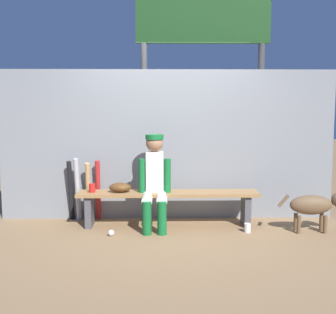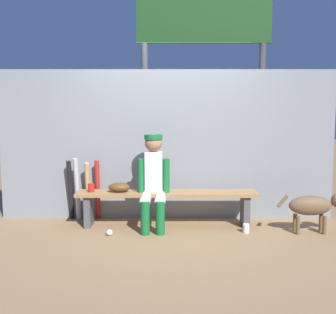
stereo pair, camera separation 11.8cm
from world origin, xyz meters
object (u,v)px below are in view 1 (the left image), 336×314
at_px(bat_aluminum_red, 98,190).
at_px(bat_aluminum_black, 71,190).
at_px(player_seated, 155,178).
at_px(dog, 316,205).
at_px(baseball, 111,233).
at_px(scoreboard, 207,48).
at_px(bat_wood_tan, 88,191).
at_px(baseball_glove, 120,187).
at_px(dugout_bench, 168,199).
at_px(bat_aluminum_silver, 78,190).
at_px(cup_on_bench, 92,188).
at_px(cup_on_ground, 247,228).

height_order(bat_aluminum_red, bat_aluminum_black, bat_aluminum_red).
bearing_deg(player_seated, dog, -5.96).
bearing_deg(bat_aluminum_red, dog, -12.66).
height_order(baseball, scoreboard, scoreboard).
distance_m(bat_wood_tan, scoreboard, 2.80).
bearing_deg(baseball, baseball_glove, 80.15).
height_order(dugout_bench, bat_aluminum_red, bat_aluminum_red).
distance_m(bat_aluminum_black, scoreboard, 2.93).
height_order(bat_aluminum_silver, scoreboard, scoreboard).
distance_m(bat_aluminum_silver, dog, 3.04).
bearing_deg(bat_aluminum_silver, dugout_bench, -10.88).
bearing_deg(cup_on_bench, bat_aluminum_silver, 134.64).
xyz_separation_m(bat_aluminum_black, cup_on_bench, (0.34, -0.31, 0.09)).
bearing_deg(bat_aluminum_silver, player_seated, -18.19).
relative_size(dugout_bench, bat_aluminum_red, 2.83).
height_order(dugout_bench, player_seated, player_seated).
xyz_separation_m(baseball, cup_on_ground, (1.65, 0.12, 0.02)).
distance_m(baseball_glove, bat_aluminum_silver, 0.64).
distance_m(baseball_glove, bat_wood_tan, 0.54).
bearing_deg(scoreboard, cup_on_ground, -77.31).
xyz_separation_m(dugout_bench, baseball, (-0.68, -0.42, -0.31)).
distance_m(player_seated, cup_on_bench, 0.82).
xyz_separation_m(cup_on_ground, dog, (0.83, -0.01, 0.28)).
relative_size(dugout_bench, baseball, 31.26).
xyz_separation_m(bat_aluminum_silver, scoreboard, (1.82, 0.98, 1.99)).
relative_size(dugout_bench, scoreboard, 0.67).
bearing_deg(bat_aluminum_silver, bat_wood_tan, 19.08).
xyz_separation_m(dugout_bench, bat_wood_tan, (-1.07, 0.28, 0.05)).
distance_m(baseball, dog, 2.50).
distance_m(bat_wood_tan, cup_on_bench, 0.32).
bearing_deg(bat_aluminum_silver, dog, -10.29).
height_order(baseball_glove, bat_wood_tan, bat_wood_tan).
xyz_separation_m(bat_wood_tan, scoreboard, (1.69, 0.93, 2.02)).
xyz_separation_m(bat_aluminum_red, bat_wood_tan, (-0.13, -0.02, -0.01)).
xyz_separation_m(dugout_bench, bat_aluminum_silver, (-1.20, 0.23, 0.09)).
xyz_separation_m(bat_aluminum_red, cup_on_ground, (1.90, -0.61, -0.35)).
bearing_deg(baseball, bat_aluminum_black, 130.69).
relative_size(bat_aluminum_black, cup_on_ground, 7.41).
bearing_deg(cup_on_bench, bat_aluminum_black, 138.05).
bearing_deg(bat_aluminum_red, scoreboard, 30.21).
bearing_deg(scoreboard, player_seated, -121.05).
bearing_deg(cup_on_ground, dugout_bench, 162.32).
height_order(dugout_bench, bat_wood_tan, bat_wood_tan).
relative_size(bat_wood_tan, cup_on_ground, 7.28).
relative_size(cup_on_ground, cup_on_bench, 1.00).
distance_m(cup_on_ground, scoreboard, 2.83).
relative_size(cup_on_ground, dog, 0.13).
distance_m(bat_wood_tan, bat_aluminum_black, 0.24).
distance_m(bat_aluminum_red, bat_aluminum_black, 0.37).
bearing_deg(bat_aluminum_silver, baseball, -51.78).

